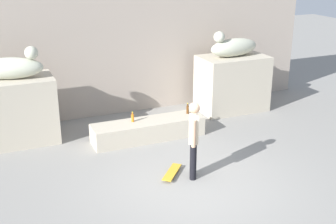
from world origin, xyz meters
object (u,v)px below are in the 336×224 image
Objects in this scene: statue_reclining_right at (233,47)px; bottle_brown at (188,109)px; statue_reclining_left at (11,67)px; skater at (194,137)px; skateboard at (172,172)px; bottle_orange at (133,118)px.

statue_reclining_right is 5.80× the size of bottle_brown.
statue_reclining_left is 6.13m from statue_reclining_right.
skater is (-2.91, -3.41, -1.00)m from statue_reclining_right.
bottle_brown is at bearing -172.19° from skateboard.
statue_reclining_left is 4.79m from skater.
statue_reclining_right is (6.13, 0.00, 0.00)m from statue_reclining_left.
statue_reclining_left is 1.02× the size of statue_reclining_right.
statue_reclining_right reaches higher than skateboard.
skater is (3.22, -3.40, -1.00)m from statue_reclining_left.
statue_reclining_left is at bearing 159.34° from bottle_orange.
bottle_orange is at bearing -135.38° from skateboard.
statue_reclining_left is 5.88× the size of bottle_brown.
bottle_brown is 1.09× the size of bottle_orange.
bottle_brown is (1.38, 2.14, 0.54)m from skateboard.
statue_reclining_right reaches higher than bottle_orange.
skater reaches higher than bottle_orange.
statue_reclining_right is 4.93m from skateboard.
skater is at bearing -112.71° from bottle_brown.
statue_reclining_left is 4.53m from bottle_brown.
skater reaches higher than bottle_brown.
skater is at bearing 41.66° from statue_reclining_right.
statue_reclining_right reaches higher than bottle_brown.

